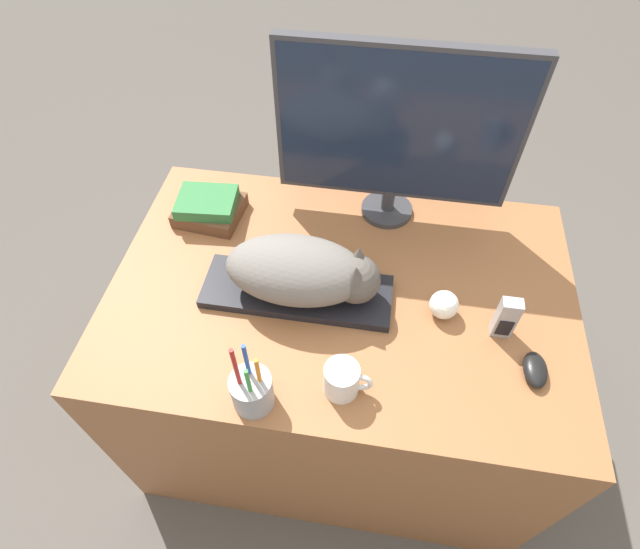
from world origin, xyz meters
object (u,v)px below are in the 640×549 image
monitor (398,131)px  computer_mouse (535,370)px  keyboard (297,292)px  phone (506,318)px  coffee_mug (343,380)px  book_stack (209,207)px  cat (305,271)px  baseball (444,305)px  pen_cup (252,390)px

monitor → computer_mouse: bearing=-52.1°
keyboard → phone: phone is taller
coffee_mug → book_stack: 0.65m
keyboard → book_stack: size_ratio=2.47×
monitor → cat: bearing=-118.0°
monitor → baseball: bearing=-64.5°
monitor → pen_cup: (-0.24, -0.62, -0.23)m
pen_cup → book_stack: pen_cup is taller
monitor → book_stack: size_ratio=3.20×
cat → book_stack: cat is taller
coffee_mug → baseball: size_ratio=1.51×
coffee_mug → book_stack: bearing=132.9°
cat → coffee_mug: cat is taller
cat → pen_cup: size_ratio=1.70×
phone → book_stack: size_ratio=0.63×
computer_mouse → coffee_mug: 0.43m
keyboard → monitor: 0.47m
baseball → book_stack: 0.70m
cat → baseball: 0.34m
coffee_mug → cat: bearing=117.1°
cat → phone: 0.47m
pen_cup → book_stack: (-0.26, 0.53, -0.02)m
coffee_mug → phone: bearing=30.1°
keyboard → baseball: bearing=-0.1°
cat → keyboard: bearing=-180.0°
computer_mouse → coffee_mug: size_ratio=0.86×
cat → computer_mouse: (0.54, -0.13, -0.08)m
cat → computer_mouse: bearing=-13.9°
pen_cup → phone: bearing=26.0°
computer_mouse → baseball: bearing=147.0°
monitor → phone: (0.29, -0.37, -0.22)m
monitor → pen_cup: 0.71m
cat → monitor: monitor is taller
keyboard → coffee_mug: bearing=-58.7°
keyboard → cat: bearing=0.0°
keyboard → baseball: baseball is taller
baseball → pen_cup: bearing=-143.5°
baseball → book_stack: size_ratio=0.37×
computer_mouse → coffee_mug: (-0.42, -0.10, 0.03)m
cat → coffee_mug: (0.12, -0.24, -0.06)m
phone → baseball: bearing=166.0°
baseball → keyboard: bearing=179.9°
keyboard → computer_mouse: computer_mouse is taller
computer_mouse → baseball: 0.24m
monitor → phone: monitor is taller
computer_mouse → pen_cup: size_ratio=0.42×
book_stack → monitor: bearing=10.7°
computer_mouse → keyboard: bearing=166.6°
monitor → book_stack: bearing=-169.3°
coffee_mug → phone: 0.40m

